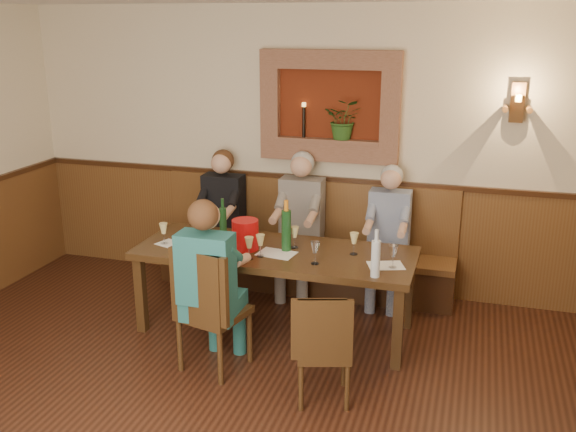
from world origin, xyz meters
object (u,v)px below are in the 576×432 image
person_bench_left (221,230)px  wine_bottle_green_a (286,230)px  bench (304,258)px  spittoon_bucket (245,235)px  person_chair_front (212,300)px  wine_bottle_green_b (223,222)px  dining_table (275,258)px  chair_near_right (323,368)px  person_bench_mid (299,237)px  chair_near_left (213,333)px  person_bench_right (387,249)px  water_bottle (376,258)px

person_bench_left → wine_bottle_green_a: 1.30m
bench → wine_bottle_green_a: wine_bottle_green_a is taller
spittoon_bucket → person_chair_front: bearing=-90.7°
person_chair_front → wine_bottle_green_b: person_chair_front is taller
dining_table → person_bench_left: (-0.85, 0.84, -0.10)m
chair_near_right → person_bench_left: 2.37m
person_bench_left → wine_bottle_green_a: bearing=-41.0°
spittoon_bucket → dining_table: bearing=11.2°
bench → person_bench_mid: (-0.02, -0.11, 0.26)m
dining_table → wine_bottle_green_b: size_ratio=6.59×
dining_table → bench: bench is taller
person_bench_left → spittoon_bucket: size_ratio=5.35×
wine_bottle_green_a → wine_bottle_green_b: 0.67m
chair_near_left → person_bench_left: 1.73m
chair_near_left → chair_near_right: chair_near_left is taller
person_bench_mid → wine_bottle_green_b: size_ratio=3.93×
bench → wine_bottle_green_a: 1.11m
person_bench_left → person_bench_right: size_ratio=1.04×
dining_table → water_bottle: 1.01m
chair_near_left → wine_bottle_green_b: size_ratio=2.84×
spittoon_bucket → wine_bottle_green_a: bearing=11.0°
dining_table → person_bench_left: 1.20m
wine_bottle_green_a → person_bench_left: bearing=139.0°
chair_near_left → spittoon_bucket: bearing=103.1°
person_bench_mid → person_bench_right: size_ratio=1.06×
bench → wine_bottle_green_b: bearing=-126.3°
bench → water_bottle: bearing=-54.5°
chair_near_left → spittoon_bucket: (0.01, 0.72, 0.58)m
water_bottle → person_bench_right: bearing=93.4°
wine_bottle_green_b → person_bench_mid: bearing=50.4°
bench → person_bench_mid: size_ratio=2.10×
person_bench_mid → person_bench_right: 0.87m
dining_table → chair_near_right: size_ratio=2.81×
dining_table → person_bench_left: person_bench_left is taller
bench → chair_near_right: bench is taller
person_bench_left → person_chair_front: 1.72m
wine_bottle_green_a → person_chair_front: bearing=-114.2°
person_bench_right → wine_bottle_green_b: 1.59m
spittoon_bucket → wine_bottle_green_b: wine_bottle_green_b is taller
dining_table → person_bench_right: size_ratio=1.77×
bench → person_chair_front: person_chair_front is taller
person_bench_mid → person_bench_right: bearing=0.2°
dining_table → person_chair_front: person_chair_front is taller
person_chair_front → wine_bottle_green_b: size_ratio=3.89×
dining_table → person_bench_right: bearing=44.7°
chair_near_left → person_bench_mid: bearing=95.4°
bench → chair_near_right: bearing=-70.7°
chair_near_left → wine_bottle_green_a: size_ratio=2.31×
chair_near_right → wine_bottle_green_a: wine_bottle_green_a is taller
person_chair_front → wine_bottle_green_a: person_chair_front is taller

